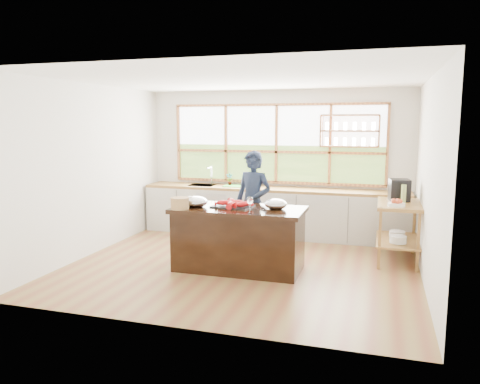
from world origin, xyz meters
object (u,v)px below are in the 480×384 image
at_px(espresso_machine, 399,190).
at_px(island, 239,238).
at_px(cook, 253,204).
at_px(wicker_basket, 180,203).

bearing_deg(espresso_machine, island, -157.28).
height_order(island, espresso_machine, espresso_machine).
height_order(island, cook, cook).
distance_m(island, espresso_machine, 2.62).
distance_m(cook, espresso_machine, 2.27).
relative_size(island, wicker_basket, 7.25).
bearing_deg(island, espresso_machine, 30.85).
bearing_deg(cook, island, -76.87).
xyz_separation_m(island, cook, (0.00, 0.75, 0.38)).
height_order(cook, wicker_basket, cook).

